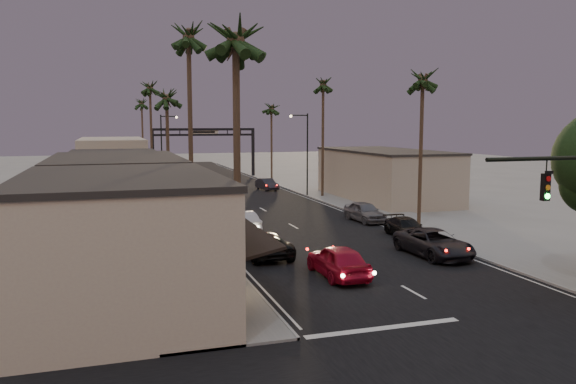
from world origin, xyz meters
TOP-DOWN VIEW (x-y plane):
  - ground at (0.00, 40.00)m, footprint 200.00×200.00m
  - road at (0.00, 45.00)m, footprint 14.00×120.00m
  - sidewalk_left at (-9.50, 52.00)m, footprint 5.00×92.00m
  - sidewalk_right at (9.50, 52.00)m, footprint 5.00×92.00m
  - storefront_near at (-13.00, 12.00)m, footprint 8.00×12.00m
  - storefront_mid at (-13.00, 26.00)m, footprint 8.00×14.00m
  - storefront_far at (-13.00, 42.00)m, footprint 8.00×16.00m
  - storefront_dist at (-13.00, 65.00)m, footprint 8.00×20.00m
  - building_right at (14.00, 40.00)m, footprint 8.00×18.00m
  - arch at (0.00, 70.00)m, footprint 15.20×0.40m
  - streetlight_right at (6.92, 45.00)m, footprint 2.13×0.30m
  - streetlight_left at (-6.92, 58.00)m, footprint 2.13×0.30m
  - palm_la at (-8.60, 9.00)m, footprint 3.20×3.20m
  - palm_lb at (-8.60, 22.00)m, footprint 3.20×3.20m
  - palm_lc at (-8.60, 36.00)m, footprint 3.20×3.20m
  - palm_ld at (-8.60, 55.00)m, footprint 3.20×3.20m
  - palm_ra at (8.60, 24.00)m, footprint 3.20×3.20m
  - palm_rb at (8.60, 44.00)m, footprint 3.20×3.20m
  - palm_rc at (8.60, 64.00)m, footprint 3.20×3.20m
  - palm_far at (-8.30, 78.00)m, footprint 3.20×3.20m
  - oncoming_red at (-2.32, 13.61)m, footprint 2.02×4.97m
  - oncoming_pickup at (-4.81, 19.11)m, footprint 2.66×5.40m
  - oncoming_silver at (-4.43, 27.08)m, footprint 2.28×4.90m
  - oncoming_white at (-4.45, 32.58)m, footprint 2.35×5.47m
  - oncoming_dgrey at (-4.56, 44.57)m, footprint 2.16×4.37m
  - oncoming_grey_far at (-2.85, 50.82)m, footprint 1.54×4.08m
  - curbside_near at (4.91, 16.09)m, footprint 2.86×5.83m
  - curbside_black at (6.20, 21.59)m, footprint 2.16×4.73m
  - curbside_grey at (6.20, 28.31)m, footprint 2.18×4.80m
  - curbside_far at (4.52, 51.90)m, footprint 1.99×4.37m

SIDE VIEW (x-z plane):
  - ground at x=0.00m, z-range 0.00..0.00m
  - road at x=0.00m, z-range -0.01..0.01m
  - sidewalk_left at x=-9.50m, z-range 0.00..0.12m
  - sidewalk_right at x=9.50m, z-range 0.00..0.12m
  - oncoming_grey_far at x=-2.85m, z-range 0.00..1.33m
  - curbside_black at x=6.20m, z-range 0.00..1.34m
  - curbside_far at x=4.52m, z-range 0.00..1.39m
  - oncoming_dgrey at x=-4.56m, z-range 0.00..1.43m
  - oncoming_pickup at x=-4.81m, z-range 0.00..1.47m
  - oncoming_silver at x=-4.43m, z-range 0.00..1.55m
  - oncoming_white at x=-4.45m, z-range 0.00..1.57m
  - curbside_near at x=4.91m, z-range 0.00..1.60m
  - curbside_grey at x=6.20m, z-range 0.00..1.60m
  - oncoming_red at x=-2.32m, z-range 0.00..1.69m
  - storefront_far at x=-13.00m, z-range 0.00..5.00m
  - building_right at x=14.00m, z-range 0.00..5.00m
  - storefront_near at x=-13.00m, z-range 0.00..5.50m
  - storefront_mid at x=-13.00m, z-range 0.00..5.50m
  - storefront_dist at x=-13.00m, z-range 0.00..6.00m
  - streetlight_right at x=6.92m, z-range 0.83..9.83m
  - streetlight_left at x=-6.92m, z-range 0.83..9.83m
  - arch at x=0.00m, z-range 1.90..9.17m
  - palm_lc at x=-8.60m, z-range 4.37..16.57m
  - palm_rc at x=8.60m, z-range 4.37..16.57m
  - palm_la at x=-8.60m, z-range 4.84..18.04m
  - palm_ra at x=8.60m, z-range 4.84..18.04m
  - palm_far at x=-8.30m, z-range 4.84..18.04m
  - palm_ld at x=-8.60m, z-range 5.32..19.52m
  - palm_rb at x=8.60m, z-range 5.32..19.52m
  - palm_lb at x=-8.60m, z-range 5.79..20.99m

